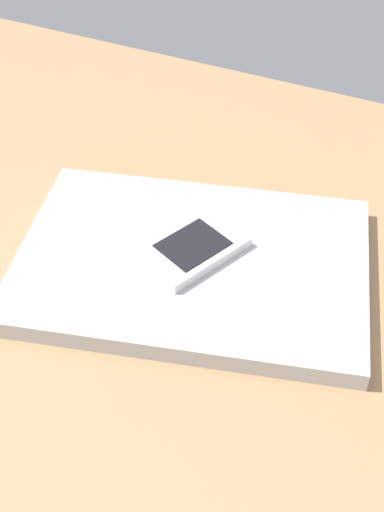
{
  "coord_description": "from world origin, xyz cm",
  "views": [
    {
      "loc": [
        -23.9,
        41.91,
        49.95
      ],
      "look_at": [
        -3.91,
        -0.94,
        5.0
      ],
      "focal_mm": 47.49,
      "sensor_mm": 36.0,
      "label": 1
    }
  ],
  "objects": [
    {
      "name": "desk_surface",
      "position": [
        0.0,
        0.0,
        1.5
      ],
      "size": [
        120.0,
        80.0,
        3.0
      ],
      "primitive_type": "cube",
      "color": "#9E7751",
      "rests_on": "ground"
    },
    {
      "name": "laptop_closed",
      "position": [
        -3.91,
        -0.94,
        4.0
      ],
      "size": [
        38.36,
        30.8,
        2.0
      ],
      "primitive_type": "cube",
      "rotation": [
        0.0,
        0.0,
        0.26
      ],
      "color": "#B7BABC",
      "rests_on": "desk_surface"
    },
    {
      "name": "cell_phone_on_laptop",
      "position": [
        -3.78,
        -1.36,
        5.56
      ],
      "size": [
        9.63,
        11.47,
        1.19
      ],
      "color": "silver",
      "rests_on": "laptop_closed"
    }
  ]
}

